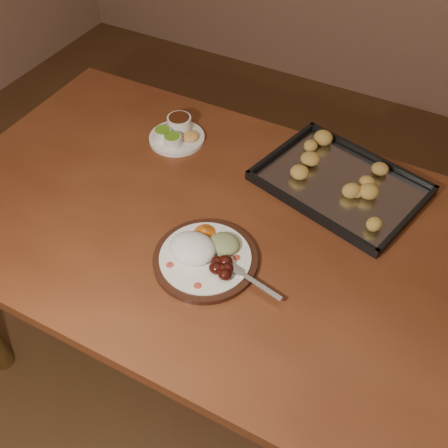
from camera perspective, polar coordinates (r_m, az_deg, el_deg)
The scene contains 5 objects.
ground at distance 1.90m, azimuth -2.16°, elevation -16.16°, with size 4.00×4.00×0.00m, color #54391D.
dining_table at distance 1.37m, azimuth -1.24°, elevation -2.08°, with size 1.51×0.91×0.75m.
dinner_plate at distance 1.20m, azimuth -2.24°, elevation -3.51°, with size 0.34×0.25×0.06m.
condiment_saucer at distance 1.54m, azimuth -5.48°, elevation 10.29°, with size 0.17×0.17×0.06m.
baking_tray at distance 1.41m, azimuth 13.13°, elevation 4.61°, with size 0.49×0.41×0.04m.
Camera 1 is at (0.45, -0.70, 1.70)m, focal length 40.00 mm.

